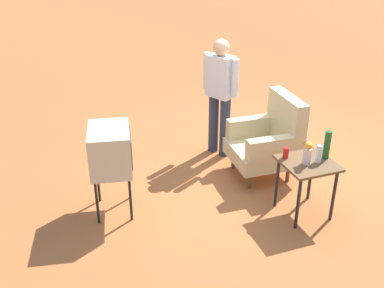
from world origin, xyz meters
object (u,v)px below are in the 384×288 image
tv_on_stand (110,150)px  bottle_short_clear (319,154)px  person_standing (220,91)px  soda_can_red (286,153)px  side_table (307,170)px  bottle_wine_green (327,145)px  armchair (269,139)px  flower_vase (308,151)px

tv_on_stand → bottle_short_clear: tv_on_stand is taller
person_standing → bottle_short_clear: bearing=13.7°
person_standing → soda_can_red: person_standing is taller
bottle_short_clear → soda_can_red: bearing=-126.9°
side_table → bottle_wine_green: (-0.02, 0.23, 0.26)m
armchair → person_standing: person_standing is taller
person_standing → bottle_short_clear: size_ratio=8.20×
person_standing → bottle_wine_green: bearing=18.3°
bottle_wine_green → soda_can_red: (-0.16, -0.41, -0.10)m
side_table → tv_on_stand: 2.16m
soda_can_red → person_standing: bearing=-174.6°
soda_can_red → flower_vase: (0.20, 0.14, 0.09)m
armchair → bottle_wine_green: 0.98m
side_table → soda_can_red: soda_can_red is taller
person_standing → flower_vase: person_standing is taller
side_table → flower_vase: flower_vase is taller
person_standing → bottle_short_clear: 1.78m
soda_can_red → flower_vase: 0.25m
armchair → bottle_short_clear: bearing=3.2°
side_table → person_standing: 1.76m
person_standing → bottle_short_clear: (1.72, 0.42, -0.18)m
bottle_short_clear → flower_vase: size_ratio=0.75×
armchair → soda_can_red: 0.82m
person_standing → flower_vase: bearing=9.3°
side_table → person_standing: person_standing is taller
tv_on_stand → bottle_wine_green: size_ratio=3.22×
person_standing → bottle_short_clear: person_standing is taller
armchair → bottle_short_clear: 1.00m
side_table → bottle_wine_green: 0.35m
armchair → tv_on_stand: (0.15, -2.04, 0.28)m
soda_can_red → flower_vase: bearing=35.3°
tv_on_stand → person_standing: bearing=118.5°
bottle_wine_green → tv_on_stand: bearing=-108.9°
flower_vase → tv_on_stand: bearing=-112.3°
bottle_wine_green → person_standing: bearing=-161.7°
bottle_short_clear → bottle_wine_green: bearing=112.3°
bottle_wine_green → flower_vase: bearing=-81.6°
tv_on_stand → bottle_wine_green: tv_on_stand is taller
bottle_short_clear → bottle_wine_green: (-0.05, 0.13, 0.06)m
armchair → flower_vase: (0.95, -0.09, 0.31)m
armchair → side_table: bearing=-2.7°
armchair → flower_vase: bearing=-5.2°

